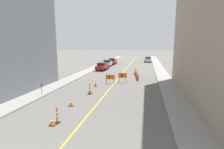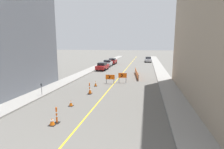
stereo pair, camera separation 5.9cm
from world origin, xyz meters
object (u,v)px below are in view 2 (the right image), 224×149
Objects in this scene: traffic_cone_fourth at (90,91)px; arrow_barricade_primary at (110,77)px; traffic_cone_third at (71,103)px; parked_car_curb_mid at (108,63)px; arrow_barricade_secondary at (123,76)px; parking_meter_near_curb at (41,87)px; parked_car_curb_near at (102,66)px; parked_car_curb_far at (113,61)px; delineator_post_rear at (90,89)px; traffic_cone_fifth at (96,84)px; delineator_post_front at (57,116)px; parked_car_opposite_side at (148,59)px; traffic_cone_second at (52,122)px.

arrow_barricade_primary is at bearing 77.18° from traffic_cone_fourth.
parked_car_curb_mid is at bearing 95.82° from traffic_cone_third.
arrow_barricade_secondary is 10.85m from parking_meter_near_curb.
parked_car_curb_near reaches higher than arrow_barricade_secondary.
traffic_cone_third is 32.47m from parked_car_curb_far.
traffic_cone_fifth is at bearing 96.35° from delineator_post_rear.
traffic_cone_fourth is at bearing -118.56° from arrow_barricade_secondary.
parking_meter_near_curb reaches higher than delineator_post_front.
traffic_cone_fifth is 4.19m from arrow_barricade_secondary.
traffic_cone_fifth is 0.56× the size of parking_meter_near_curb.
traffic_cone_third is 0.46× the size of delineator_post_front.
arrow_barricade_secondary is at bearing 46.87° from parking_meter_near_curb.
parking_meter_near_curb is at bearing -109.89° from parked_car_opposite_side.
traffic_cone_second is 13.03m from arrow_barricade_primary.
parked_car_curb_mid is (-3.17, 23.07, 0.47)m from traffic_cone_fourth.
traffic_cone_second is at bearing -88.65° from traffic_cone_fifth.
parked_car_curb_far is at bearing -145.50° from parked_car_opposite_side.
parked_car_curb_mid is (-2.82, 19.76, 0.46)m from traffic_cone_fifth.
traffic_cone_fifth is at bearing 96.00° from traffic_cone_fourth.
parked_car_curb_far reaches higher than arrow_barricade_secondary.
parked_car_curb_near is (-3.02, 24.51, 0.30)m from delineator_post_front.
delineator_post_front is at bearing -85.13° from parked_car_curb_far.
arrow_barricade_primary reaches higher than traffic_cone_second.
arrow_barricade_primary is 1.01× the size of parking_meter_near_curb.
parking_meter_near_curb is (-5.83, -7.07, 0.14)m from arrow_barricade_primary.
parked_car_curb_far is at bearing 100.68° from arrow_barricade_secondary.
parked_car_curb_near is (-4.13, 11.91, -0.07)m from arrow_barricade_primary.
traffic_cone_third is at bearing 97.99° from delineator_post_front.
traffic_cone_fourth is at bearing -103.68° from parked_car_opposite_side.
delineator_post_front is at bearing -82.01° from traffic_cone_third.
traffic_cone_second is 0.76× the size of traffic_cone_fourth.
traffic_cone_third is 0.79× the size of traffic_cone_fourth.
traffic_cone_fourth reaches higher than traffic_cone_third.
arrow_barricade_secondary is (2.86, 13.81, 0.74)m from traffic_cone_second.
parking_meter_near_curb is at bearing -157.93° from traffic_cone_fourth.
traffic_cone_second is 0.12× the size of parked_car_curb_near.
traffic_cone_second is 0.97× the size of traffic_cone_third.
parked_car_curb_far is (0.17, 5.19, 0.00)m from parked_car_curb_mid.
parked_car_curb_near is (-2.86, 24.86, 0.55)m from traffic_cone_second.
arrow_barricade_primary is 30.89m from parked_car_opposite_side.
delineator_post_rear is 0.29× the size of parked_car_curb_near.
arrow_barricade_secondary is (1.59, 0.85, 0.11)m from arrow_barricade_primary.
parked_car_curb_mid is 15.81m from parked_car_opposite_side.
parked_car_curb_near is at bearing 99.80° from traffic_cone_fourth.
parked_car_opposite_side reaches higher than arrow_barricade_primary.
traffic_cone_second is at bearing -85.41° from parked_car_curb_far.
traffic_cone_fourth is 0.58× the size of delineator_post_front.
traffic_cone_third is at bearing -85.95° from parked_car_curb_mid.
parked_car_curb_far is (-4.18, 23.08, -0.07)m from arrow_barricade_primary.
parked_car_opposite_side is (6.45, 35.62, 0.47)m from traffic_cone_fourth.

